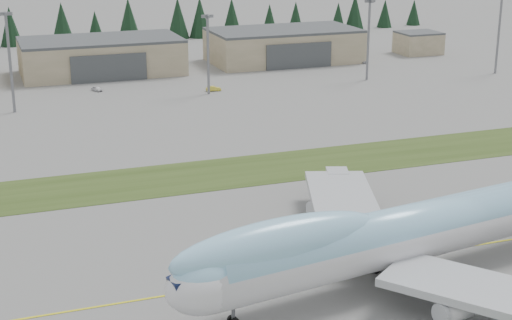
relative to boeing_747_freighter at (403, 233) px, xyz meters
name	(u,v)px	position (x,y,z in m)	size (l,w,h in m)	color
ground	(381,261)	(0.35, 6.14, -6.74)	(7000.00, 7000.00, 0.00)	slate
grass_strip_far	(269,168)	(0.35, 51.14, -6.74)	(400.00, 18.00, 0.08)	#304217
taxiway_line_main	(381,261)	(0.35, 6.14, -6.74)	(400.00, 0.40, 0.02)	yellow
boeing_747_freighter	(403,233)	(0.00, 0.00, 0.00)	(77.94, 66.17, 20.44)	silver
hangar_center	(101,56)	(-14.65, 156.03, -1.35)	(48.00, 26.60, 10.80)	gray
hangar_right	(284,45)	(45.35, 156.03, -1.35)	(48.00, 26.60, 10.80)	gray
control_shed	(418,43)	(95.35, 154.14, -2.94)	(14.00, 12.00, 7.60)	gray
floodlight_masts	(141,38)	(-10.18, 117.35, 9.61)	(199.33, 8.50, 24.88)	slate
service_vehicle_a	(97,91)	(-20.16, 131.56, -6.74)	(1.59, 3.95, 1.35)	silver
service_vehicle_b	(214,91)	(10.28, 120.55, -6.74)	(1.47, 4.18, 1.38)	gold
service_vehicle_c	(364,63)	(69.38, 144.33, -6.74)	(1.76, 4.34, 1.26)	#9D9DA1
conifer_belt	(85,23)	(-10.75, 217.67, 0.57)	(266.90, 14.19, 16.07)	black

